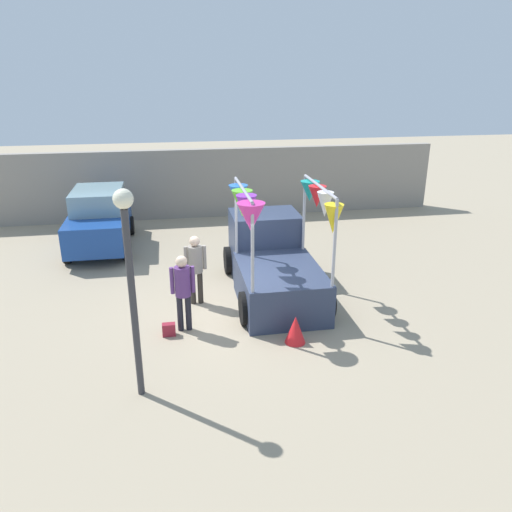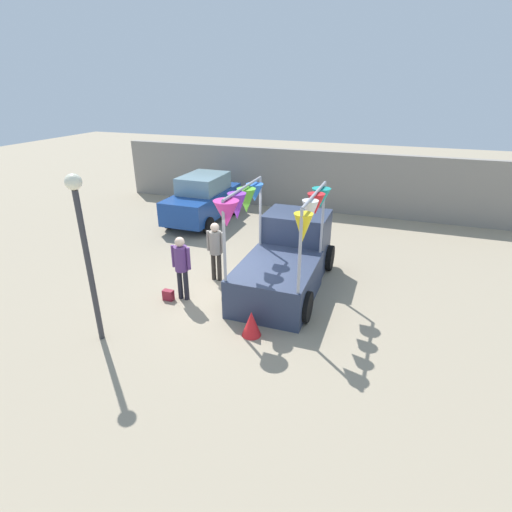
{
  "view_description": "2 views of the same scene",
  "coord_description": "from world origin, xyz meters",
  "px_view_note": "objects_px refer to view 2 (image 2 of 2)",
  "views": [
    {
      "loc": [
        -1.39,
        -10.56,
        5.38
      ],
      "look_at": [
        0.5,
        0.25,
        1.27
      ],
      "focal_mm": 35.0,
      "sensor_mm": 36.0,
      "label": 1
    },
    {
      "loc": [
        3.68,
        -8.73,
        5.27
      ],
      "look_at": [
        0.53,
        -0.02,
        1.21
      ],
      "focal_mm": 28.0,
      "sensor_mm": 36.0,
      "label": 2
    }
  ],
  "objects_px": {
    "handbag": "(168,295)",
    "street_lamp": "(83,236)",
    "folded_kite_bundle_crimson": "(251,324)",
    "person_customer": "(181,262)",
    "person_vendor": "(216,246)",
    "parked_car": "(203,199)",
    "vendor_truck": "(287,254)"
  },
  "relations": [
    {
      "from": "parked_car",
      "to": "folded_kite_bundle_crimson",
      "type": "height_order",
      "value": "parked_car"
    },
    {
      "from": "person_customer",
      "to": "folded_kite_bundle_crimson",
      "type": "bearing_deg",
      "value": -22.77
    },
    {
      "from": "vendor_truck",
      "to": "parked_car",
      "type": "distance_m",
      "value": 6.32
    },
    {
      "from": "person_customer",
      "to": "handbag",
      "type": "distance_m",
      "value": 1.0
    },
    {
      "from": "parked_car",
      "to": "person_customer",
      "type": "xyz_separation_m",
      "value": [
        2.41,
        -5.96,
        0.11
      ]
    },
    {
      "from": "street_lamp",
      "to": "folded_kite_bundle_crimson",
      "type": "xyz_separation_m",
      "value": [
        3.11,
        1.24,
        -2.13
      ]
    },
    {
      "from": "person_customer",
      "to": "folded_kite_bundle_crimson",
      "type": "height_order",
      "value": "person_customer"
    },
    {
      "from": "person_vendor",
      "to": "parked_car",
      "type": "bearing_deg",
      "value": 120.56
    },
    {
      "from": "parked_car",
      "to": "street_lamp",
      "type": "bearing_deg",
      "value": -79.25
    },
    {
      "from": "parked_car",
      "to": "street_lamp",
      "type": "xyz_separation_m",
      "value": [
        1.55,
        -8.16,
        1.49
      ]
    },
    {
      "from": "person_vendor",
      "to": "handbag",
      "type": "bearing_deg",
      "value": -114.92
    },
    {
      "from": "person_customer",
      "to": "parked_car",
      "type": "bearing_deg",
      "value": 111.96
    },
    {
      "from": "handbag",
      "to": "street_lamp",
      "type": "bearing_deg",
      "value": -104.29
    },
    {
      "from": "person_vendor",
      "to": "folded_kite_bundle_crimson",
      "type": "height_order",
      "value": "person_vendor"
    },
    {
      "from": "parked_car",
      "to": "person_customer",
      "type": "height_order",
      "value": "parked_car"
    },
    {
      "from": "handbag",
      "to": "street_lamp",
      "type": "relative_size",
      "value": 0.08
    },
    {
      "from": "vendor_truck",
      "to": "folded_kite_bundle_crimson",
      "type": "bearing_deg",
      "value": -90.75
    },
    {
      "from": "vendor_truck",
      "to": "person_vendor",
      "type": "distance_m",
      "value": 2.0
    },
    {
      "from": "person_customer",
      "to": "street_lamp",
      "type": "height_order",
      "value": "street_lamp"
    },
    {
      "from": "street_lamp",
      "to": "folded_kite_bundle_crimson",
      "type": "distance_m",
      "value": 3.97
    },
    {
      "from": "handbag",
      "to": "parked_car",
      "type": "bearing_deg",
      "value": 108.44
    },
    {
      "from": "handbag",
      "to": "folded_kite_bundle_crimson",
      "type": "xyz_separation_m",
      "value": [
        2.61,
        -0.75,
        0.16
      ]
    },
    {
      "from": "person_vendor",
      "to": "folded_kite_bundle_crimson",
      "type": "distance_m",
      "value": 3.04
    },
    {
      "from": "person_vendor",
      "to": "street_lamp",
      "type": "bearing_deg",
      "value": -109.03
    },
    {
      "from": "folded_kite_bundle_crimson",
      "to": "handbag",
      "type": "bearing_deg",
      "value": 164.01
    },
    {
      "from": "vendor_truck",
      "to": "handbag",
      "type": "bearing_deg",
      "value": -143.83
    },
    {
      "from": "vendor_truck",
      "to": "handbag",
      "type": "xyz_separation_m",
      "value": [
        -2.64,
        -1.93,
        -0.77
      ]
    },
    {
      "from": "person_vendor",
      "to": "folded_kite_bundle_crimson",
      "type": "bearing_deg",
      "value": -49.67
    },
    {
      "from": "folded_kite_bundle_crimson",
      "to": "street_lamp",
      "type": "bearing_deg",
      "value": -158.21
    },
    {
      "from": "person_customer",
      "to": "person_vendor",
      "type": "height_order",
      "value": "person_customer"
    },
    {
      "from": "handbag",
      "to": "street_lamp",
      "type": "height_order",
      "value": "street_lamp"
    },
    {
      "from": "person_customer",
      "to": "folded_kite_bundle_crimson",
      "type": "distance_m",
      "value": 2.56
    }
  ]
}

